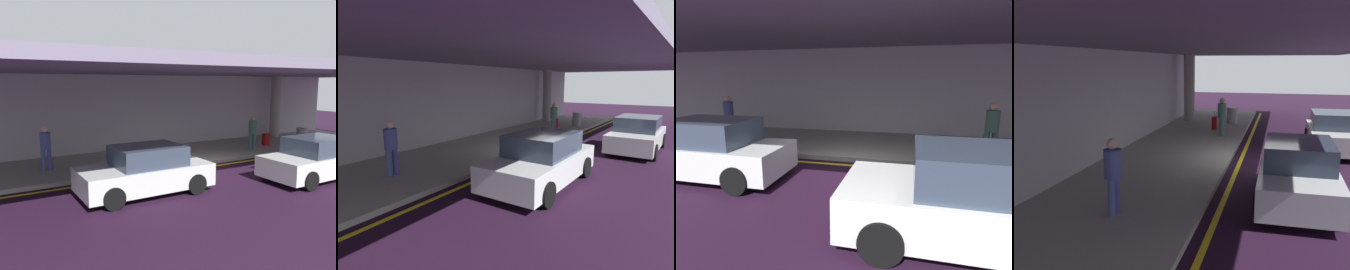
{
  "view_description": "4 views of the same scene",
  "coord_description": "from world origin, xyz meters",
  "views": [
    {
      "loc": [
        -7.99,
        -10.27,
        3.4
      ],
      "look_at": [
        -1.02,
        1.81,
        1.27
      ],
      "focal_mm": 36.4,
      "sensor_mm": 36.0,
      "label": 1
    },
    {
      "loc": [
        -10.72,
        -4.71,
        2.93
      ],
      "look_at": [
        -1.52,
        1.5,
        0.89
      ],
      "focal_mm": 30.71,
      "sensor_mm": 36.0,
      "label": 2
    },
    {
      "loc": [
        1.5,
        -6.8,
        2.5
      ],
      "look_at": [
        -0.57,
        1.54,
        0.72
      ],
      "focal_mm": 29.28,
      "sensor_mm": 36.0,
      "label": 3
    },
    {
      "loc": [
        -12.98,
        -0.57,
        3.4
      ],
      "look_at": [
        -0.68,
        2.59,
        0.98
      ],
      "focal_mm": 41.21,
      "sensor_mm": 36.0,
      "label": 4
    }
  ],
  "objects": [
    {
      "name": "traveler_with_luggage",
      "position": [
        3.81,
        1.92,
        1.11
      ],
      "size": [
        0.38,
        0.38,
        1.68
      ],
      "rotation": [
        0.0,
        0.0,
        1.71
      ],
      "color": "#33665A",
      "rests_on": "sidewalk"
    },
    {
      "name": "lane_stripe_yellow",
      "position": [
        0.0,
        0.69,
        0.0
      ],
      "size": [
        26.0,
        0.14,
        0.01
      ],
      "primitive_type": "cube",
      "color": "yellow",
      "rests_on": "ground"
    },
    {
      "name": "person_waiting_for_ride",
      "position": [
        -5.71,
        2.81,
        1.11
      ],
      "size": [
        0.38,
        0.38,
        1.68
      ],
      "rotation": [
        0.0,
        0.0,
        5.55
      ],
      "color": "#41558A",
      "rests_on": "sidewalk"
    },
    {
      "name": "car_silver",
      "position": [
        -3.47,
        -1.06,
        0.71
      ],
      "size": [
        4.1,
        1.92,
        1.5
      ],
      "rotation": [
        0.0,
        0.0,
        3.17
      ],
      "color": "#BABDBE",
      "rests_on": "ground"
    },
    {
      "name": "ground_plane",
      "position": [
        0.0,
        0.0,
        0.0
      ],
      "size": [
        60.0,
        60.0,
        0.0
      ],
      "primitive_type": "plane",
      "color": "black"
    },
    {
      "name": "trash_bin_steel",
      "position": [
        7.4,
        1.91,
        0.57
      ],
      "size": [
        0.56,
        0.56,
        0.85
      ],
      "primitive_type": "cylinder",
      "color": "gray",
      "rests_on": "sidewalk"
    },
    {
      "name": "suitcase_upright_primary",
      "position": [
        5.35,
        2.5,
        0.46
      ],
      "size": [
        0.36,
        0.22,
        0.9
      ],
      "rotation": [
        0.0,
        0.0,
        -0.05
      ],
      "color": "maroon",
      "rests_on": "sidewalk"
    },
    {
      "name": "support_column_left_mid",
      "position": [
        8.0,
        4.4,
        1.97
      ],
      "size": [
        0.6,
        0.6,
        3.65
      ],
      "primitive_type": "cylinder",
      "color": "gray",
      "rests_on": "sidewalk"
    },
    {
      "name": "car_silver_no2",
      "position": [
        2.56,
        -2.59,
        0.71
      ],
      "size": [
        4.1,
        1.92,
        1.5
      ],
      "rotation": [
        0.0,
        0.0,
        0.06
      ],
      "color": "beige",
      "rests_on": "ground"
    },
    {
      "name": "ceiling_overhang",
      "position": [
        0.0,
        2.6,
        3.95
      ],
      "size": [
        28.0,
        13.2,
        0.3
      ],
      "primitive_type": "cube",
      "color": "slate",
      "rests_on": "support_column_far_left"
    },
    {
      "name": "sidewalk",
      "position": [
        0.0,
        3.1,
        0.07
      ],
      "size": [
        26.0,
        4.2,
        0.15
      ],
      "primitive_type": "cube",
      "color": "gray",
      "rests_on": "ground"
    },
    {
      "name": "terminal_back_wall",
      "position": [
        0.0,
        5.35,
        1.9
      ],
      "size": [
        26.0,
        0.3,
        3.8
      ],
      "primitive_type": "cube",
      "color": "#B5AEB5",
      "rests_on": "ground"
    }
  ]
}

